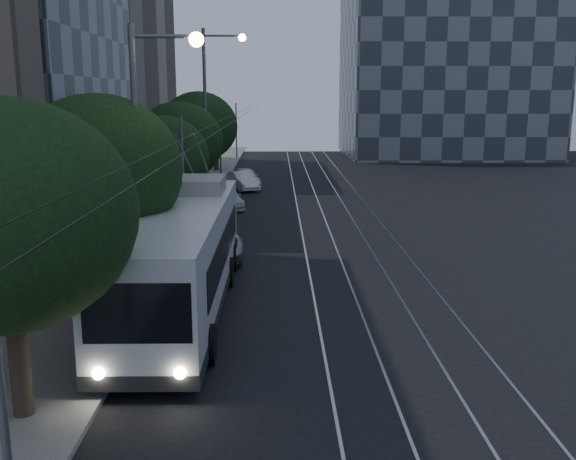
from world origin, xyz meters
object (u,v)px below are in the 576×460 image
Objects in this scene: car_white_b at (226,198)px; streetlamp_far at (212,104)px; car_white_c at (242,181)px; streetlamp_near at (150,145)px; car_white_d at (246,177)px; pickup_silver at (201,235)px; trolleybus at (181,256)px; car_white_a at (222,199)px.

streetlamp_far is at bearing -141.76° from car_white_b.
streetlamp_near reaches higher than car_white_c.
car_white_d is (0.17, 1.81, 0.04)m from car_white_c.
streetlamp_near is at bearing -104.07° from pickup_silver.
streetlamp_far reaches higher than trolleybus.
car_white_d is 0.46× the size of streetlamp_near.
car_white_c is at bearing 86.53° from car_white_a.
car_white_d reaches higher than car_white_b.
trolleybus is 18.98m from streetlamp_far.
trolleybus is 28.72m from car_white_d.
trolleybus is 3.31× the size of car_white_c.
pickup_silver is at bearing -105.41° from car_white_b.
pickup_silver reaches higher than car_white_b.
car_white_b is at bearing -117.28° from car_white_c.
streetlamp_far is (-0.62, -0.82, 5.76)m from car_white_b.
car_white_a is 1.08× the size of car_white_c.
car_white_d reaches higher than car_white_c.
streetlamp_far reaches higher than car_white_b.
car_white_c is (0.57, 26.88, -1.17)m from trolleybus.
car_white_d is at bearing 77.08° from pickup_silver.
pickup_silver is 10.91m from car_white_a.
streetlamp_far reaches higher than car_white_c.
pickup_silver is (-0.20, 7.19, -0.91)m from trolleybus.
pickup_silver is at bearing -114.85° from car_white_c.
trolleybus is 3.24× the size of car_white_d.
car_white_a is (0.00, 10.91, -0.18)m from pickup_silver.
car_white_c is at bearing 81.64° from streetlamp_far.
car_white_c is (0.77, 19.69, -0.26)m from pickup_silver.
car_white_a is 5.66m from streetlamp_far.
streetlamp_far reaches higher than car_white_a.
trolleybus is at bearing 44.17° from streetlamp_near.
trolleybus reaches higher than pickup_silver.
trolleybus reaches higher than car_white_d.
car_white_c is at bearing 89.11° from trolleybus.
streetlamp_far is at bearing -115.81° from car_white_d.
pickup_silver reaches higher than car_white_c.
car_white_d is (0.94, 10.59, -0.04)m from car_white_a.
streetlamp_near is (-0.70, -0.68, 3.61)m from trolleybus.
streetlamp_far is at bearing 82.02° from pickup_silver.
pickup_silver is at bearing 86.36° from streetlamp_near.
streetlamp_near is (-0.50, -7.87, 4.51)m from pickup_silver.
car_white_c is at bearing -113.45° from car_white_d.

